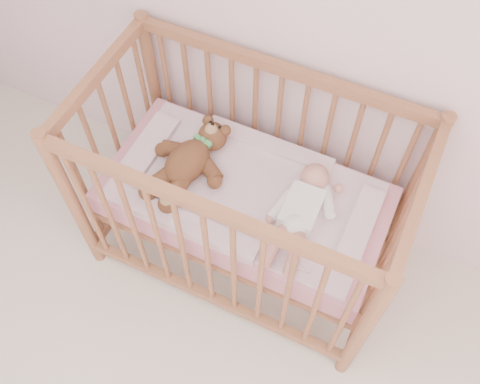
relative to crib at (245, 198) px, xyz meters
The scene contains 5 objects.
crib is the anchor object (origin of this frame).
mattress 0.01m from the crib, ahead, with size 1.22×0.62×0.13m, color pink.
blanket 0.06m from the crib, ahead, with size 1.10×0.58×0.06m, color pink, non-canonical shape.
baby 0.29m from the crib, ahead, with size 0.26×0.55×0.13m, color white, non-canonical shape.
teddy_bear 0.30m from the crib, behind, with size 0.36×0.51×0.14m, color brown, non-canonical shape.
Camera 1 is at (0.41, 0.48, 2.48)m, focal length 40.00 mm.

